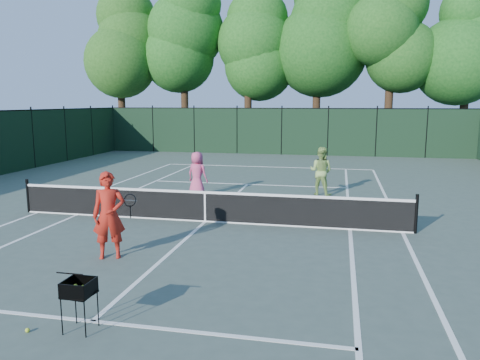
% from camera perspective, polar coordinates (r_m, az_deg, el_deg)
% --- Properties ---
extents(ground, '(90.00, 90.00, 0.00)m').
position_cam_1_polar(ground, '(13.71, -4.26, -5.10)').
color(ground, '#425147').
rests_on(ground, ground).
extents(sideline_doubles_left, '(0.10, 23.77, 0.01)m').
position_cam_1_polar(sideline_doubles_left, '(16.09, -23.40, -3.66)').
color(sideline_doubles_left, white).
rests_on(sideline_doubles_left, ground).
extents(sideline_doubles_right, '(0.10, 23.77, 0.01)m').
position_cam_1_polar(sideline_doubles_right, '(13.30, 19.21, -6.06)').
color(sideline_doubles_right, white).
rests_on(sideline_doubles_right, ground).
extents(sideline_singles_left, '(0.10, 23.77, 0.01)m').
position_cam_1_polar(sideline_singles_left, '(15.35, -19.21, -4.01)').
color(sideline_singles_left, white).
rests_on(sideline_singles_left, ground).
extents(sideline_singles_right, '(0.10, 23.77, 0.01)m').
position_cam_1_polar(sideline_singles_right, '(13.19, 13.27, -5.91)').
color(sideline_singles_right, white).
rests_on(sideline_singles_right, ground).
extents(baseline_far, '(10.97, 0.10, 0.01)m').
position_cam_1_polar(baseline_far, '(25.13, 3.34, 1.62)').
color(baseline_far, white).
rests_on(baseline_far, ground).
extents(service_line_near, '(8.23, 0.10, 0.01)m').
position_cam_1_polar(service_line_near, '(8.12, -17.52, -16.10)').
color(service_line_near, white).
rests_on(service_line_near, ground).
extents(service_line_far, '(8.23, 0.10, 0.01)m').
position_cam_1_polar(service_line_far, '(19.79, 0.93, -0.52)').
color(service_line_far, white).
rests_on(service_line_far, ground).
extents(center_service_line, '(0.10, 12.80, 0.01)m').
position_cam_1_polar(center_service_line, '(13.70, -4.26, -5.09)').
color(center_service_line, white).
rests_on(center_service_line, ground).
extents(tennis_net, '(11.69, 0.09, 1.06)m').
position_cam_1_polar(tennis_net, '(13.59, -4.29, -3.15)').
color(tennis_net, black).
rests_on(tennis_net, ground).
extents(fence_far, '(24.00, 0.05, 3.00)m').
position_cam_1_polar(fence_far, '(31.01, 5.09, 5.88)').
color(fence_far, black).
rests_on(fence_far, ground).
extents(tree_0, '(6.40, 6.40, 13.14)m').
position_cam_1_polar(tree_0, '(38.39, -14.53, 16.27)').
color(tree_0, black).
rests_on(tree_0, ground).
extents(tree_1, '(6.80, 6.80, 13.98)m').
position_cam_1_polar(tree_1, '(37.03, -6.92, 17.59)').
color(tree_1, black).
rests_on(tree_1, ground).
extents(tree_2, '(6.00, 6.00, 12.40)m').
position_cam_1_polar(tree_2, '(35.43, 1.01, 16.45)').
color(tree_2, black).
rests_on(tree_2, ground).
extents(tree_3, '(7.00, 7.00, 14.45)m').
position_cam_1_polar(tree_3, '(35.50, 9.55, 18.40)').
color(tree_3, black).
rests_on(tree_3, ground).
extents(tree_4, '(6.20, 6.20, 12.97)m').
position_cam_1_polar(tree_4, '(34.79, 18.08, 16.82)').
color(tree_4, black).
rests_on(tree_4, ground).
extents(tree_5, '(5.80, 5.80, 12.23)m').
position_cam_1_polar(tree_5, '(36.04, 26.18, 15.37)').
color(tree_5, black).
rests_on(tree_5, ground).
extents(coach, '(0.85, 0.90, 1.95)m').
position_cam_1_polar(coach, '(10.77, -15.67, -4.16)').
color(coach, '#B21F14').
rests_on(coach, ground).
extents(player_pink, '(0.92, 0.74, 1.65)m').
position_cam_1_polar(player_pink, '(17.31, -5.23, 0.74)').
color(player_pink, '#D24A78').
rests_on(player_pink, ground).
extents(player_green, '(1.05, 0.92, 1.81)m').
position_cam_1_polar(player_green, '(17.63, 9.84, 1.07)').
color(player_green, '#8DB45A').
rests_on(player_green, ground).
extents(ball_hopper, '(0.46, 0.46, 0.81)m').
position_cam_1_polar(ball_hopper, '(7.63, -19.07, -12.37)').
color(ball_hopper, black).
rests_on(ball_hopper, ground).
extents(loose_ball_near_cart, '(0.07, 0.07, 0.07)m').
position_cam_1_polar(loose_ball_near_cart, '(8.11, -24.49, -16.33)').
color(loose_ball_near_cart, '#C1DE2D').
rests_on(loose_ball_near_cart, ground).
extents(loose_ball_midcourt, '(0.07, 0.07, 0.07)m').
position_cam_1_polar(loose_ball_midcourt, '(12.88, -15.13, -6.22)').
color(loose_ball_midcourt, yellow).
rests_on(loose_ball_midcourt, ground).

